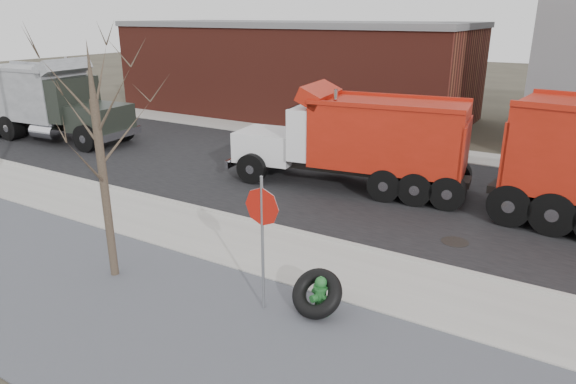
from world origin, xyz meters
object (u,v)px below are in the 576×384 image
Objects in this scene: fire_hydrant at (320,297)px; stop_sign at (262,221)px; dump_truck_grey at (44,98)px; dump_truck_red_b at (358,138)px; truck_tire at (317,293)px.

stop_sign is at bearing -134.00° from fire_hydrant.
dump_truck_grey reaches higher than stop_sign.
dump_truck_red_b is (-1.56, 8.03, -0.18)m from stop_sign.
dump_truck_red_b is (-2.61, 7.60, 1.36)m from fire_hydrant.
dump_truck_red_b is at bearing -2.02° from dump_truck_grey.
fire_hydrant is 0.29× the size of stop_sign.
stop_sign reaches higher than fire_hydrant.
fire_hydrant is at bearing 101.20° from dump_truck_red_b.
dump_truck_grey is at bearing -176.73° from fire_hydrant.
truck_tire is 8.15m from dump_truck_red_b.
dump_truck_grey reaches higher than truck_tire.
fire_hydrant is 0.10× the size of dump_truck_red_b.
dump_truck_grey is at bearing -4.89° from dump_truck_red_b.
fire_hydrant is at bearing -25.43° from dump_truck_grey.
dump_truck_grey is (-18.20, 6.82, 1.53)m from fire_hydrant.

